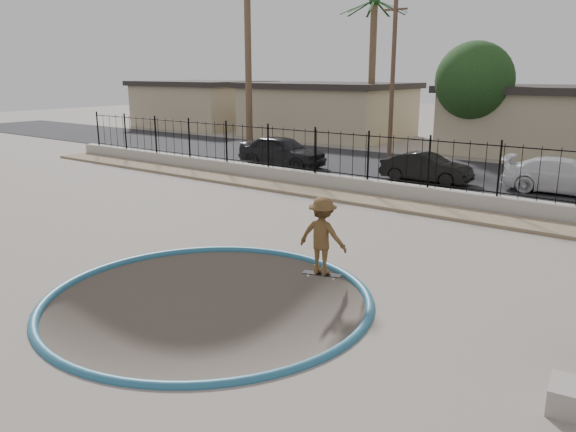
% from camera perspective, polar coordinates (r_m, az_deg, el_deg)
% --- Properties ---
extents(ground, '(120.00, 120.00, 2.20)m').
position_cam_1_polar(ground, '(23.08, 15.41, -0.61)').
color(ground, gray).
rests_on(ground, ground).
extents(bowl_pit, '(6.84, 6.84, 1.80)m').
position_cam_1_polar(bowl_pit, '(12.18, -8.12, -8.40)').
color(bowl_pit, '#53493F').
rests_on(bowl_pit, ground).
extents(coping_ring, '(7.04, 7.04, 0.20)m').
position_cam_1_polar(coping_ring, '(12.18, -8.12, -8.40)').
color(coping_ring, '#255F7B').
rests_on(coping_ring, ground).
extents(rock_strip, '(42.00, 1.60, 0.11)m').
position_cam_1_polar(rock_strip, '(20.29, 12.66, 0.88)').
color(rock_strip, '#9B8366').
rests_on(rock_strip, ground).
extents(retaining_wall, '(42.00, 0.45, 0.60)m').
position_cam_1_polar(retaining_wall, '(21.22, 13.94, 2.07)').
color(retaining_wall, '#9F988B').
rests_on(retaining_wall, ground).
extents(fence, '(40.00, 0.04, 1.80)m').
position_cam_1_polar(fence, '(21.01, 14.13, 5.27)').
color(fence, black).
rests_on(fence, retaining_wall).
extents(street, '(90.00, 8.00, 0.04)m').
position_cam_1_polar(street, '(27.46, 19.50, 3.83)').
color(street, black).
rests_on(street, ground).
extents(house_west_far, '(10.60, 8.60, 3.90)m').
position_cam_1_polar(house_west_far, '(50.55, -8.67, 11.24)').
color(house_west_far, tan).
rests_on(house_west_far, ground).
extents(house_west, '(11.60, 8.60, 3.90)m').
position_cam_1_polar(house_west, '(42.28, 4.01, 10.75)').
color(house_west, tan).
rests_on(house_west, ground).
extents(house_center, '(10.60, 8.60, 3.90)m').
position_cam_1_polar(house_center, '(36.34, 24.47, 8.91)').
color(house_center, tan).
rests_on(house_center, ground).
extents(palm_left, '(2.30, 2.30, 11.30)m').
position_cam_1_polar(palm_left, '(38.33, -4.14, 19.32)').
color(palm_left, brown).
rests_on(palm_left, ground).
extents(palm_mid, '(2.30, 2.30, 9.30)m').
position_cam_1_polar(palm_mid, '(37.52, 8.65, 17.37)').
color(palm_mid, brown).
rests_on(palm_mid, ground).
extents(utility_pole_left, '(1.70, 0.24, 9.00)m').
position_cam_1_polar(utility_pole_left, '(31.18, 10.61, 14.25)').
color(utility_pole_left, '#473323').
rests_on(utility_pole_left, ground).
extents(street_tree_left, '(4.32, 4.32, 6.36)m').
position_cam_1_polar(street_tree_left, '(33.70, 18.40, 12.90)').
color(street_tree_left, '#473323').
rests_on(street_tree_left, ground).
extents(skater, '(1.26, 0.82, 1.83)m').
position_cam_1_polar(skater, '(13.06, 3.52, -2.42)').
color(skater, brown).
rests_on(skater, ground).
extents(skateboard, '(0.95, 0.49, 0.08)m').
position_cam_1_polar(skateboard, '(13.33, 3.46, -5.92)').
color(skateboard, black).
rests_on(skateboard, ground).
extents(car_a, '(4.65, 2.01, 1.56)m').
position_cam_1_polar(car_a, '(28.36, -0.61, 6.61)').
color(car_a, black).
rests_on(car_a, street).
extents(car_b, '(3.91, 1.54, 1.27)m').
position_cam_1_polar(car_b, '(25.02, 13.88, 4.78)').
color(car_b, black).
rests_on(car_b, street).
extents(car_c, '(4.82, 2.19, 1.37)m').
position_cam_1_polar(car_c, '(24.55, 26.42, 3.63)').
color(car_c, silver).
rests_on(car_c, street).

